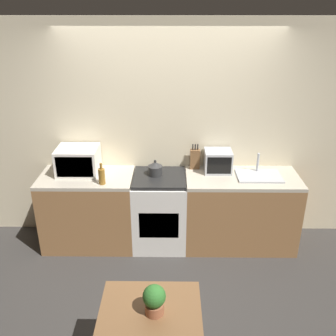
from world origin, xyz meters
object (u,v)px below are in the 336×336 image
at_px(toaster_oven, 218,161).
at_px(microwave, 78,161).
at_px(kettle, 155,168).
at_px(bottle, 102,176).
at_px(stove_range, 160,210).
at_px(dining_table, 150,330).

bearing_deg(toaster_oven, microwave, -177.95).
height_order(kettle, bottle, bottle).
xyz_separation_m(stove_range, bottle, (-0.62, -0.20, 0.55)).
height_order(microwave, toaster_oven, microwave).
xyz_separation_m(stove_range, toaster_oven, (0.68, 0.15, 0.58)).
height_order(stove_range, bottle, bottle).
relative_size(stove_range, kettle, 4.84).
distance_m(kettle, dining_table, 2.01).
height_order(stove_range, microwave, microwave).
height_order(microwave, bottle, microwave).
relative_size(toaster_oven, dining_table, 0.42).
bearing_deg(kettle, dining_table, -88.80).
bearing_deg(toaster_oven, stove_range, -167.42).
xyz_separation_m(bottle, dining_table, (0.61, -1.74, -0.37)).
distance_m(toaster_oven, dining_table, 2.23).
bearing_deg(bottle, microwave, 137.69).
bearing_deg(stove_range, kettle, 138.25).
distance_m(stove_range, kettle, 0.54).
bearing_deg(dining_table, stove_range, 89.82).
distance_m(stove_range, toaster_oven, 0.91).
bearing_deg(toaster_oven, dining_table, -108.27).
bearing_deg(dining_table, toaster_oven, 71.73).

